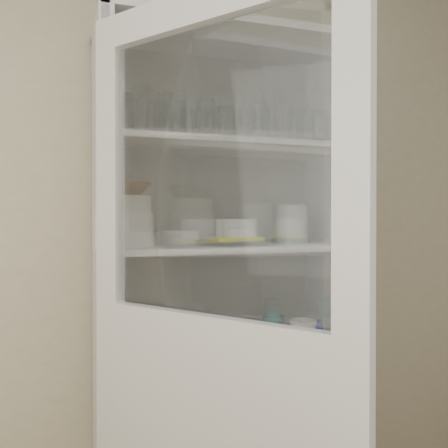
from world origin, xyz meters
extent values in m
cube|color=beige|center=(0.00, 1.50, 1.30)|extent=(3.60, 0.02, 2.60)
cube|color=silver|center=(-0.28, 1.27, 1.05)|extent=(0.03, 0.45, 2.10)
cube|color=silver|center=(0.68, 1.27, 1.05)|extent=(0.03, 0.45, 2.10)
cube|color=gray|center=(0.20, 1.49, 1.05)|extent=(1.00, 0.03, 2.10)
cube|color=silver|center=(0.20, 1.27, 2.08)|extent=(1.00, 0.45, 0.03)
cube|color=white|center=(0.20, 1.26, 0.45)|extent=(0.94, 0.42, 0.02)
cube|color=white|center=(0.20, 1.26, 0.85)|extent=(0.94, 0.42, 0.02)
cube|color=white|center=(0.20, 1.26, 1.25)|extent=(0.94, 0.42, 0.02)
cube|color=white|center=(0.20, 1.26, 1.65)|extent=(0.94, 0.42, 0.02)
cube|color=silver|center=(-0.04, 0.68, 1.95)|extent=(0.55, 0.76, 0.10)
cube|color=silver|center=(-0.27, 1.01, 1.50)|extent=(0.08, 0.10, 0.80)
cube|color=silver|center=(0.19, 0.35, 1.50)|extent=(0.08, 0.10, 0.80)
cube|color=silver|center=(-0.04, 0.68, 1.50)|extent=(0.43, 0.60, 0.78)
cylinder|color=silver|center=(-0.21, 1.15, 1.73)|extent=(0.08, 0.08, 0.14)
cylinder|color=silver|center=(-0.07, 1.15, 1.74)|extent=(0.09, 0.09, 0.15)
cylinder|color=silver|center=(-0.02, 1.15, 1.73)|extent=(0.08, 0.08, 0.14)
cylinder|color=silver|center=(0.08, 1.12, 1.73)|extent=(0.09, 0.09, 0.14)
cylinder|color=silver|center=(0.46, 1.16, 1.73)|extent=(0.07, 0.07, 0.13)
cylinder|color=silver|center=(0.56, 1.15, 1.73)|extent=(0.08, 0.08, 0.13)
cylinder|color=silver|center=(0.49, 1.14, 1.73)|extent=(0.09, 0.09, 0.14)
cylinder|color=silver|center=(-0.18, 1.28, 1.74)|extent=(0.08, 0.08, 0.15)
cylinder|color=silver|center=(-0.07, 1.28, 1.74)|extent=(0.10, 0.10, 0.15)
cylinder|color=silver|center=(-0.04, 1.30, 1.74)|extent=(0.09, 0.09, 0.16)
cylinder|color=silver|center=(0.10, 1.27, 1.73)|extent=(0.07, 0.07, 0.13)
cylinder|color=silver|center=(0.21, 1.27, 1.74)|extent=(0.08, 0.08, 0.15)
cylinder|color=white|center=(-0.20, 1.25, 1.32)|extent=(0.22, 0.22, 0.13)
cylinder|color=white|center=(0.03, 1.41, 1.29)|extent=(0.19, 0.19, 0.06)
cylinder|color=beige|center=(-0.20, 1.25, 1.42)|extent=(0.25, 0.25, 0.06)
imported|color=#512F13|center=(-0.20, 1.25, 1.47)|extent=(0.23, 0.23, 0.05)
cylinder|color=silver|center=(0.24, 1.25, 1.27)|extent=(0.38, 0.38, 0.02)
cube|color=yellow|center=(0.24, 1.25, 1.29)|extent=(0.20, 0.20, 0.01)
cylinder|color=white|center=(0.24, 1.25, 1.33)|extent=(0.21, 0.21, 0.07)
cylinder|color=#B2B9B8|center=(0.49, 1.25, 1.34)|extent=(0.13, 0.13, 0.16)
imported|color=#1E2F9C|center=(0.55, 1.20, 0.90)|extent=(0.12, 0.12, 0.09)
imported|color=#28707B|center=(0.44, 1.33, 0.91)|extent=(0.11, 0.11, 0.09)
imported|color=white|center=(0.49, 1.15, 0.91)|extent=(0.13, 0.13, 0.10)
cylinder|color=#28707B|center=(0.17, 1.33, 0.90)|extent=(0.08, 0.08, 0.08)
ellipsoid|color=#28707B|center=(0.17, 1.33, 0.95)|extent=(0.08, 0.08, 0.02)
cylinder|color=silver|center=(-0.05, 1.22, 0.88)|extent=(0.09, 0.09, 0.04)
cylinder|color=white|center=(-0.21, 1.28, 0.92)|extent=(0.12, 0.12, 0.12)
imported|color=beige|center=(0.21, 1.25, 0.50)|extent=(0.25, 0.25, 0.07)
cube|color=gray|center=(0.51, 1.25, 0.49)|extent=(0.26, 0.22, 0.07)
cylinder|color=silver|center=(-0.02, 1.15, 1.73)|extent=(0.07, 0.07, 0.13)
cylinder|color=silver|center=(0.30, 1.13, 1.73)|extent=(0.07, 0.07, 0.13)
camera|label=1|loc=(-0.45, -0.62, 1.37)|focal=40.00mm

